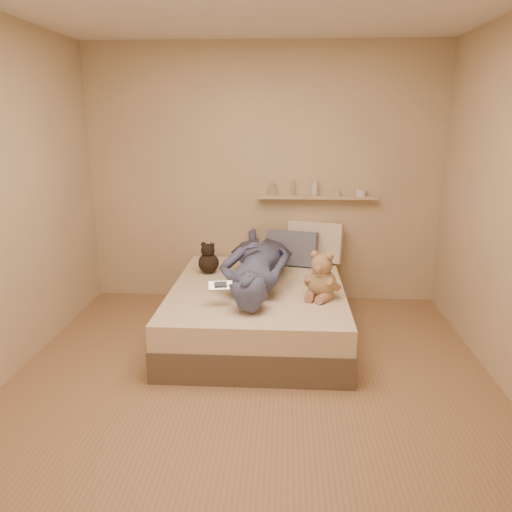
# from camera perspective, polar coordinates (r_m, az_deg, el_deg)

# --- Properties ---
(room) EXTENTS (3.80, 3.80, 3.80)m
(room) POSITION_cam_1_polar(r_m,az_deg,el_deg) (3.27, -0.69, 5.42)
(room) COLOR #8F694A
(room) RESTS_ON ground
(bed) EXTENTS (1.50, 1.90, 0.45)m
(bed) POSITION_cam_1_polar(r_m,az_deg,el_deg) (4.46, 0.22, -6.18)
(bed) COLOR brown
(bed) RESTS_ON floor
(game_console) EXTENTS (0.20, 0.11, 0.06)m
(game_console) POSITION_cam_1_polar(r_m,az_deg,el_deg) (3.89, -4.08, -3.41)
(game_console) COLOR #B7BABE
(game_console) RESTS_ON bed
(teddy_bear) EXTENTS (0.31, 0.32, 0.40)m
(teddy_bear) POSITION_cam_1_polar(r_m,az_deg,el_deg) (4.09, 7.48, -2.60)
(teddy_bear) COLOR #9F8157
(teddy_bear) RESTS_ON bed
(dark_plush) EXTENTS (0.20, 0.20, 0.30)m
(dark_plush) POSITION_cam_1_polar(r_m,az_deg,el_deg) (4.73, -5.46, -0.43)
(dark_plush) COLOR black
(dark_plush) RESTS_ON bed
(pillow_cream) EXTENTS (0.59, 0.38, 0.43)m
(pillow_cream) POSITION_cam_1_polar(r_m,az_deg,el_deg) (5.13, 6.75, 1.59)
(pillow_cream) COLOR beige
(pillow_cream) RESTS_ON bed
(pillow_grey) EXTENTS (0.53, 0.31, 0.36)m
(pillow_grey) POSITION_cam_1_polar(r_m,az_deg,el_deg) (4.99, 4.12, 0.92)
(pillow_grey) COLOR slate
(pillow_grey) RESTS_ON bed
(person) EXTENTS (0.68, 1.68, 0.39)m
(person) POSITION_cam_1_polar(r_m,az_deg,el_deg) (4.41, 0.16, -0.64)
(person) COLOR #43486A
(person) RESTS_ON bed
(wall_shelf) EXTENTS (1.20, 0.12, 0.03)m
(wall_shelf) POSITION_cam_1_polar(r_m,az_deg,el_deg) (5.12, 7.01, 6.69)
(wall_shelf) COLOR tan
(wall_shelf) RESTS_ON wall_back
(shelf_bottles) EXTENTS (0.98, 0.10, 0.18)m
(shelf_bottles) POSITION_cam_1_polar(r_m,az_deg,el_deg) (5.11, 6.78, 7.60)
(shelf_bottles) COLOR silver
(shelf_bottles) RESTS_ON wall_shelf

